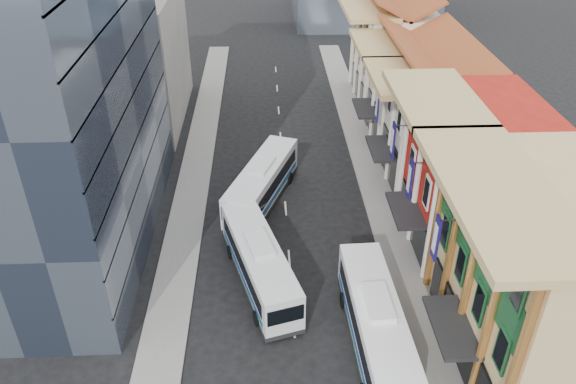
{
  "coord_description": "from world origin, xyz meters",
  "views": [
    {
      "loc": [
        -1.56,
        -18.81,
        27.52
      ],
      "look_at": [
        0.01,
        17.5,
        4.54
      ],
      "focal_mm": 35.0,
      "sensor_mm": 36.0,
      "label": 1
    }
  ],
  "objects_px": {
    "bus_left_far": "(262,182)",
    "bus_left_near": "(259,262)",
    "bus_right": "(376,323)",
    "shophouse_tan": "(541,281)",
    "office_tower": "(37,56)"
  },
  "relations": [
    {
      "from": "office_tower",
      "to": "shophouse_tan",
      "type": "bearing_deg",
      "value": -24.3
    },
    {
      "from": "bus_left_far",
      "to": "bus_left_near",
      "type": "bearing_deg",
      "value": -70.86
    },
    {
      "from": "shophouse_tan",
      "to": "bus_left_near",
      "type": "distance_m",
      "value": 18.3
    },
    {
      "from": "office_tower",
      "to": "bus_left_near",
      "type": "distance_m",
      "value": 20.81
    },
    {
      "from": "bus_left_near",
      "to": "bus_left_far",
      "type": "distance_m",
      "value": 10.95
    },
    {
      "from": "office_tower",
      "to": "bus_right",
      "type": "distance_m",
      "value": 28.64
    },
    {
      "from": "bus_right",
      "to": "shophouse_tan",
      "type": "bearing_deg",
      "value": -8.79
    },
    {
      "from": "shophouse_tan",
      "to": "bus_right",
      "type": "bearing_deg",
      "value": 173.16
    },
    {
      "from": "shophouse_tan",
      "to": "bus_right",
      "type": "relative_size",
      "value": 1.14
    },
    {
      "from": "bus_left_far",
      "to": "bus_right",
      "type": "height_order",
      "value": "bus_right"
    },
    {
      "from": "bus_left_near",
      "to": "shophouse_tan",
      "type": "bearing_deg",
      "value": -40.48
    },
    {
      "from": "bus_right",
      "to": "bus_left_far",
      "type": "bearing_deg",
      "value": 110.14
    },
    {
      "from": "office_tower",
      "to": "bus_right",
      "type": "height_order",
      "value": "office_tower"
    },
    {
      "from": "shophouse_tan",
      "to": "office_tower",
      "type": "height_order",
      "value": "office_tower"
    },
    {
      "from": "shophouse_tan",
      "to": "bus_right",
      "type": "xyz_separation_m",
      "value": [
        -9.01,
        1.08,
        -4.04
      ]
    }
  ]
}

